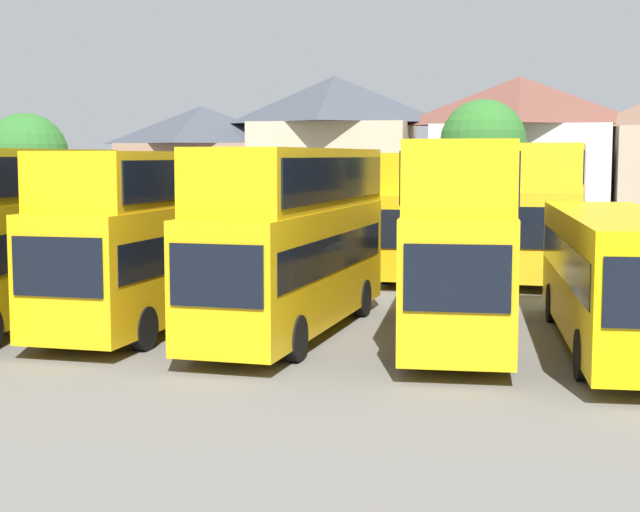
{
  "coord_description": "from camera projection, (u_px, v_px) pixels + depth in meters",
  "views": [
    {
      "loc": [
        5.96,
        -24.89,
        4.79
      ],
      "look_at": [
        0.0,
        3.0,
        1.81
      ],
      "focal_mm": 54.32,
      "sensor_mm": 36.0,
      "label": 1
    }
  ],
  "objects": [
    {
      "name": "bus_2",
      "position": [
        153.0,
        229.0,
        26.89
      ],
      "size": [
        3.11,
        10.23,
        4.89
      ],
      "rotation": [
        0.0,
        0.0,
        -1.62
      ],
      "color": "yellow",
      "rests_on": "ground"
    },
    {
      "name": "bus_3",
      "position": [
        294.0,
        230.0,
        25.78
      ],
      "size": [
        3.17,
        10.92,
        4.97
      ],
      "rotation": [
        0.0,
        0.0,
        -1.64
      ],
      "color": "#E7B011",
      "rests_on": "ground"
    },
    {
      "name": "bus_6",
      "position": [
        229.0,
        223.0,
        41.14
      ],
      "size": [
        2.74,
        10.21,
        3.34
      ],
      "rotation": [
        0.0,
        0.0,
        -1.6
      ],
      "color": "yellow",
      "rests_on": "ground"
    },
    {
      "name": "bus_8",
      "position": [
        430.0,
        206.0,
        39.26
      ],
      "size": [
        2.77,
        11.83,
        4.87
      ],
      "rotation": [
        0.0,
        0.0,
        -1.59
      ],
      "color": "gold",
      "rests_on": "ground"
    },
    {
      "name": "tree_right_of_lot",
      "position": [
        26.0,
        156.0,
        49.99
      ],
      "size": [
        4.32,
        4.32,
        6.96
      ],
      "color": "brown",
      "rests_on": "ground"
    },
    {
      "name": "bus_7",
      "position": [
        319.0,
        203.0,
        39.63
      ],
      "size": [
        3.0,
        10.28,
        5.03
      ],
      "rotation": [
        0.0,
        0.0,
        -1.63
      ],
      "color": "#E7B80C",
      "rests_on": "ground"
    },
    {
      "name": "house_terrace_centre",
      "position": [
        334.0,
        154.0,
        58.97
      ],
      "size": [
        9.72,
        7.43,
        9.56
      ],
      "color": "#C6B293",
      "rests_on": "ground"
    },
    {
      "name": "depot_boundary_wall",
      "position": [
        406.0,
        232.0,
        49.27
      ],
      "size": [
        56.0,
        0.5,
        1.8
      ],
      "primitive_type": "cube",
      "color": "gray",
      "rests_on": "ground"
    },
    {
      "name": "tree_left_of_lot",
      "position": [
        483.0,
        143.0,
        50.47
      ],
      "size": [
        4.48,
        4.48,
        7.7
      ],
      "color": "brown",
      "rests_on": "ground"
    },
    {
      "name": "house_terrace_left",
      "position": [
        202.0,
        167.0,
        61.44
      ],
      "size": [
        9.47,
        7.49,
        7.87
      ],
      "color": "#9E7A60",
      "rests_on": "ground"
    },
    {
      "name": "bus_1",
      "position": [
        8.0,
        227.0,
        27.08
      ],
      "size": [
        3.27,
        11.59,
        4.96
      ],
      "rotation": [
        0.0,
        0.0,
        -1.5
      ],
      "color": "#E2BC0B",
      "rests_on": "ground"
    },
    {
      "name": "bus_9",
      "position": [
        552.0,
        202.0,
        38.35
      ],
      "size": [
        3.23,
        11.93,
        5.21
      ],
      "rotation": [
        0.0,
        0.0,
        -1.63
      ],
      "color": "gold",
      "rests_on": "ground"
    },
    {
      "name": "ground",
      "position": [
        390.0,
        262.0,
        43.45
      ],
      "size": [
        140.0,
        140.0,
        0.0
      ],
      "primitive_type": "plane",
      "color": "slate"
    },
    {
      "name": "bus_4",
      "position": [
        461.0,
        229.0,
        25.08
      ],
      "size": [
        3.06,
        10.93,
        5.13
      ],
      "rotation": [
        0.0,
        0.0,
        -1.52
      ],
      "color": "#E9AF13",
      "rests_on": "ground"
    },
    {
      "name": "bus_5",
      "position": [
        616.0,
        271.0,
        23.89
      ],
      "size": [
        3.29,
        12.09,
        3.37
      ],
      "rotation": [
        0.0,
        0.0,
        -1.51
      ],
      "color": "#E4B70C",
      "rests_on": "ground"
    },
    {
      "name": "house_terrace_right",
      "position": [
        519.0,
        156.0,
        56.24
      ],
      "size": [
        10.42,
        6.6,
        9.31
      ],
      "color": "silver",
      "rests_on": "ground"
    }
  ]
}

